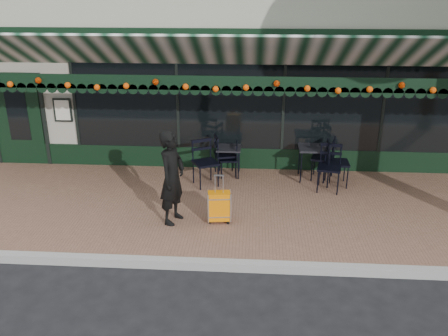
# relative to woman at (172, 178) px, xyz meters

# --- Properties ---
(ground) EXTENTS (80.00, 80.00, 0.00)m
(ground) POSITION_rel_woman_xyz_m (0.68, -1.22, -1.01)
(ground) COLOR black
(ground) RESTS_ON ground
(sidewalk) EXTENTS (18.00, 4.00, 0.15)m
(sidewalk) POSITION_rel_woman_xyz_m (0.68, 0.78, -0.94)
(sidewalk) COLOR brown
(sidewalk) RESTS_ON ground
(curb) EXTENTS (18.00, 0.16, 0.15)m
(curb) POSITION_rel_woman_xyz_m (0.68, -1.30, -0.94)
(curb) COLOR #9E9E99
(curb) RESTS_ON ground
(restaurant_building) EXTENTS (12.00, 9.60, 4.50)m
(restaurant_building) POSITION_rel_woman_xyz_m (0.68, 6.62, 1.26)
(restaurant_building) COLOR #A09B8B
(restaurant_building) RESTS_ON ground
(woman) EXTENTS (0.60, 0.73, 1.73)m
(woman) POSITION_rel_woman_xyz_m (0.00, 0.00, 0.00)
(woman) COLOR black
(woman) RESTS_ON sidewalk
(suitcase) EXTENTS (0.43, 0.27, 0.92)m
(suitcase) POSITION_rel_woman_xyz_m (0.84, 0.02, -0.56)
(suitcase) COLOR orange
(suitcase) RESTS_ON sidewalk
(cafe_table_a) EXTENTS (0.60, 0.60, 0.75)m
(cafe_table_a) POSITION_rel_woman_xyz_m (2.73, 2.21, -0.20)
(cafe_table_a) COLOR black
(cafe_table_a) RESTS_ON sidewalk
(cafe_table_b) EXTENTS (0.54, 0.54, 0.67)m
(cafe_table_b) POSITION_rel_woman_xyz_m (0.88, 2.31, -0.27)
(cafe_table_b) COLOR black
(cafe_table_b) RESTS_ON sidewalk
(chair_a_left) EXTENTS (0.59, 0.59, 0.98)m
(chair_a_left) POSITION_rel_woman_xyz_m (2.97, 2.23, -0.37)
(chair_a_left) COLOR black
(chair_a_left) RESTS_ON sidewalk
(chair_a_right) EXTENTS (0.51, 0.51, 1.00)m
(chair_a_right) POSITION_rel_woman_xyz_m (3.24, 1.91, -0.37)
(chair_a_right) COLOR black
(chair_a_right) RESTS_ON sidewalk
(chair_a_front) EXTENTS (0.58, 0.58, 0.99)m
(chair_a_front) POSITION_rel_woman_xyz_m (3.03, 1.60, -0.37)
(chair_a_front) COLOR black
(chair_a_front) RESTS_ON sidewalk
(chair_b_left) EXTENTS (0.42, 0.42, 0.81)m
(chair_b_left) POSITION_rel_woman_xyz_m (0.89, 2.24, -0.46)
(chair_b_left) COLOR black
(chair_b_left) RESTS_ON sidewalk
(chair_b_right) EXTENTS (0.59, 0.59, 0.96)m
(chair_b_right) POSITION_rel_woman_xyz_m (0.81, 2.32, -0.38)
(chair_b_right) COLOR black
(chair_b_right) RESTS_ON sidewalk
(chair_b_front) EXTENTS (0.68, 0.68, 1.01)m
(chair_b_front) POSITION_rel_woman_xyz_m (0.42, 1.70, -0.36)
(chair_b_front) COLOR black
(chair_b_front) RESTS_ON sidewalk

